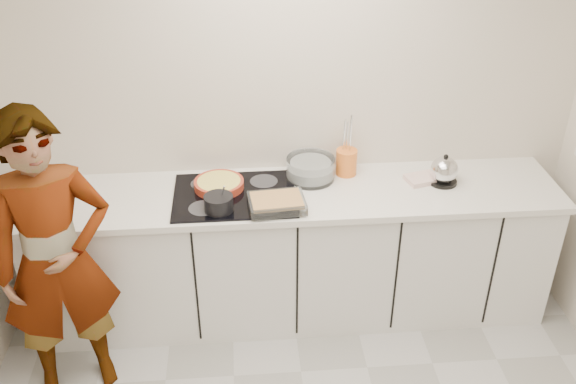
{
  "coord_description": "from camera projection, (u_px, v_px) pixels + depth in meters",
  "views": [
    {
      "loc": [
        -0.3,
        -2.0,
        2.88
      ],
      "look_at": [
        -0.05,
        1.05,
        1.05
      ],
      "focal_mm": 40.0,
      "sensor_mm": 36.0,
      "label": 1
    }
  ],
  "objects": [
    {
      "name": "wall_back",
      "position": [
        289.0,
        110.0,
        3.91
      ],
      "size": [
        3.6,
        0.0,
        2.6
      ],
      "primitive_type": "cube",
      "color": "beige",
      "rests_on": "ground"
    },
    {
      "name": "base_cabinets",
      "position": [
        293.0,
        256.0,
        4.08
      ],
      "size": [
        3.2,
        0.58,
        0.87
      ],
      "primitive_type": "cube",
      "color": "white",
      "rests_on": "floor"
    },
    {
      "name": "countertop",
      "position": [
        293.0,
        195.0,
        3.85
      ],
      "size": [
        3.24,
        0.64,
        0.04
      ],
      "primitive_type": "cube",
      "color": "white",
      "rests_on": "base_cabinets"
    },
    {
      "name": "hob",
      "position": [
        235.0,
        195.0,
        3.79
      ],
      "size": [
        0.72,
        0.54,
        0.01
      ],
      "primitive_type": "cube",
      "color": "black",
      "rests_on": "countertop"
    },
    {
      "name": "tart_dish",
      "position": [
        219.0,
        184.0,
        3.84
      ],
      "size": [
        0.37,
        0.37,
        0.05
      ],
      "color": "#AB3621",
      "rests_on": "hob"
    },
    {
      "name": "saucepan",
      "position": [
        219.0,
        203.0,
        3.62
      ],
      "size": [
        0.22,
        0.22,
        0.16
      ],
      "color": "black",
      "rests_on": "hob"
    },
    {
      "name": "baking_dish",
      "position": [
        277.0,
        203.0,
        3.64
      ],
      "size": [
        0.34,
        0.26,
        0.06
      ],
      "color": "silver",
      "rests_on": "hob"
    },
    {
      "name": "mixing_bowl",
      "position": [
        310.0,
        169.0,
        3.95
      ],
      "size": [
        0.34,
        0.34,
        0.14
      ],
      "color": "silver",
      "rests_on": "countertop"
    },
    {
      "name": "tea_towel",
      "position": [
        422.0,
        179.0,
        3.94
      ],
      "size": [
        0.22,
        0.18,
        0.03
      ],
      "primitive_type": "cube",
      "rotation": [
        0.0,
        0.0,
        0.26
      ],
      "color": "white",
      "rests_on": "countertop"
    },
    {
      "name": "kettle",
      "position": [
        444.0,
        171.0,
        3.89
      ],
      "size": [
        0.22,
        0.22,
        0.2
      ],
      "color": "black",
      "rests_on": "countertop"
    },
    {
      "name": "utensil_crock",
      "position": [
        346.0,
        162.0,
        3.99
      ],
      "size": [
        0.17,
        0.17,
        0.16
      ],
      "primitive_type": "cylinder",
      "rotation": [
        0.0,
        0.0,
        0.42
      ],
      "color": "orange",
      "rests_on": "countertop"
    },
    {
      "name": "cook",
      "position": [
        56.0,
        262.0,
        3.34
      ],
      "size": [
        0.72,
        0.58,
        1.71
      ],
      "primitive_type": "imported",
      "rotation": [
        0.0,
        0.0,
        0.31
      ],
      "color": "white",
      "rests_on": "floor"
    }
  ]
}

